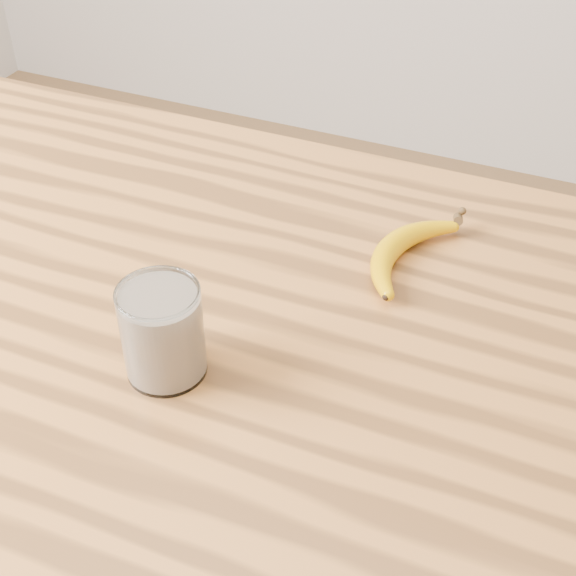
% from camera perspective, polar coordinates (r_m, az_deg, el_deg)
% --- Properties ---
extents(table, '(1.20, 0.80, 0.90)m').
position_cam_1_polar(table, '(1.05, -7.81, -5.67)').
color(table, '#B06E30').
rests_on(table, ground).
extents(smoothie_glass, '(0.09, 0.09, 0.11)m').
position_cam_1_polar(smoothie_glass, '(0.83, -8.91, -3.13)').
color(smoothie_glass, white).
rests_on(smoothie_glass, table).
extents(banana, '(0.14, 0.26, 0.03)m').
position_cam_1_polar(banana, '(1.00, 7.35, 2.94)').
color(banana, '#DD9F00').
rests_on(banana, table).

